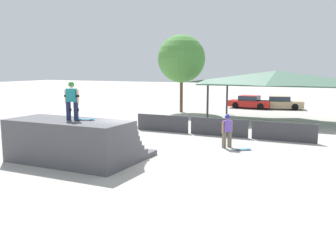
{
  "coord_description": "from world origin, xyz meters",
  "views": [
    {
      "loc": [
        8.26,
        -13.72,
        4.06
      ],
      "look_at": [
        -0.1,
        3.73,
        1.02
      ],
      "focal_mm": 40.0,
      "sensor_mm": 36.0,
      "label": 1
    }
  ],
  "objects_px": {
    "tree_beside_pavilion": "(181,59)",
    "parked_car_tan": "(280,103)",
    "skateboard_on_deck": "(86,119)",
    "bystander_walking": "(227,128)",
    "skateboard_on_ground": "(243,149)",
    "skater_on_deck": "(72,98)",
    "parked_car_red": "(250,102)"
  },
  "relations": [
    {
      "from": "tree_beside_pavilion",
      "to": "parked_car_tan",
      "type": "relative_size",
      "value": 1.54
    },
    {
      "from": "skateboard_on_deck",
      "to": "tree_beside_pavilion",
      "type": "xyz_separation_m",
      "value": [
        -3.82,
        18.78,
        2.91
      ]
    },
    {
      "from": "skater_on_deck",
      "to": "tree_beside_pavilion",
      "type": "relative_size",
      "value": 0.23
    },
    {
      "from": "skater_on_deck",
      "to": "bystander_walking",
      "type": "xyz_separation_m",
      "value": [
        5.01,
        5.83,
        -1.78
      ]
    },
    {
      "from": "bystander_walking",
      "to": "tree_beside_pavilion",
      "type": "height_order",
      "value": "tree_beside_pavilion"
    },
    {
      "from": "skateboard_on_deck",
      "to": "skateboard_on_ground",
      "type": "bearing_deg",
      "value": 26.74
    },
    {
      "from": "skater_on_deck",
      "to": "skateboard_on_ground",
      "type": "bearing_deg",
      "value": 29.64
    },
    {
      "from": "bystander_walking",
      "to": "skater_on_deck",
      "type": "bearing_deg",
      "value": -6.21
    },
    {
      "from": "bystander_walking",
      "to": "parked_car_tan",
      "type": "distance_m",
      "value": 19.5
    },
    {
      "from": "skateboard_on_deck",
      "to": "tree_beside_pavilion",
      "type": "height_order",
      "value": "tree_beside_pavilion"
    },
    {
      "from": "bystander_walking",
      "to": "parked_car_red",
      "type": "height_order",
      "value": "bystander_walking"
    },
    {
      "from": "skateboard_on_ground",
      "to": "tree_beside_pavilion",
      "type": "xyz_separation_m",
      "value": [
        -9.18,
        13.45,
        4.76
      ]
    },
    {
      "from": "tree_beside_pavilion",
      "to": "parked_car_red",
      "type": "relative_size",
      "value": 1.67
    },
    {
      "from": "tree_beside_pavilion",
      "to": "parked_car_red",
      "type": "height_order",
      "value": "tree_beside_pavilion"
    },
    {
      "from": "skateboard_on_deck",
      "to": "parked_car_tan",
      "type": "xyz_separation_m",
      "value": [
        3.98,
        25.14,
        -1.3
      ]
    },
    {
      "from": "skateboard_on_deck",
      "to": "skateboard_on_ground",
      "type": "xyz_separation_m",
      "value": [
        5.35,
        5.33,
        -1.85
      ]
    },
    {
      "from": "parked_car_tan",
      "to": "tree_beside_pavilion",
      "type": "bearing_deg",
      "value": -152.57
    },
    {
      "from": "bystander_walking",
      "to": "skateboard_on_ground",
      "type": "bearing_deg",
      "value": 105.43
    },
    {
      "from": "skateboard_on_ground",
      "to": "skater_on_deck",
      "type": "bearing_deg",
      "value": 7.41
    },
    {
      "from": "skateboard_on_deck",
      "to": "parked_car_tan",
      "type": "distance_m",
      "value": 25.49
    },
    {
      "from": "skateboard_on_deck",
      "to": "tree_beside_pavilion",
      "type": "bearing_deg",
      "value": 83.37
    },
    {
      "from": "skater_on_deck",
      "to": "parked_car_tan",
      "type": "distance_m",
      "value": 25.82
    },
    {
      "from": "skateboard_on_ground",
      "to": "parked_car_tan",
      "type": "relative_size",
      "value": 0.17
    },
    {
      "from": "tree_beside_pavilion",
      "to": "skateboard_on_ground",
      "type": "bearing_deg",
      "value": -55.7
    },
    {
      "from": "skateboard_on_deck",
      "to": "skateboard_on_ground",
      "type": "relative_size",
      "value": 1.02
    },
    {
      "from": "skater_on_deck",
      "to": "skateboard_on_deck",
      "type": "xyz_separation_m",
      "value": [
        0.56,
        0.18,
        -0.88
      ]
    },
    {
      "from": "bystander_walking",
      "to": "tree_beside_pavilion",
      "type": "xyz_separation_m",
      "value": [
        -8.27,
        13.14,
        3.81
      ]
    },
    {
      "from": "skateboard_on_deck",
      "to": "bystander_walking",
      "type": "height_order",
      "value": "skateboard_on_deck"
    },
    {
      "from": "tree_beside_pavilion",
      "to": "bystander_walking",
      "type": "bearing_deg",
      "value": -57.82
    },
    {
      "from": "tree_beside_pavilion",
      "to": "skateboard_on_deck",
      "type": "bearing_deg",
      "value": -78.5
    },
    {
      "from": "parked_car_red",
      "to": "skateboard_on_deck",
      "type": "bearing_deg",
      "value": -89.72
    },
    {
      "from": "skateboard_on_ground",
      "to": "parked_car_red",
      "type": "distance_m",
      "value": 19.74
    }
  ]
}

